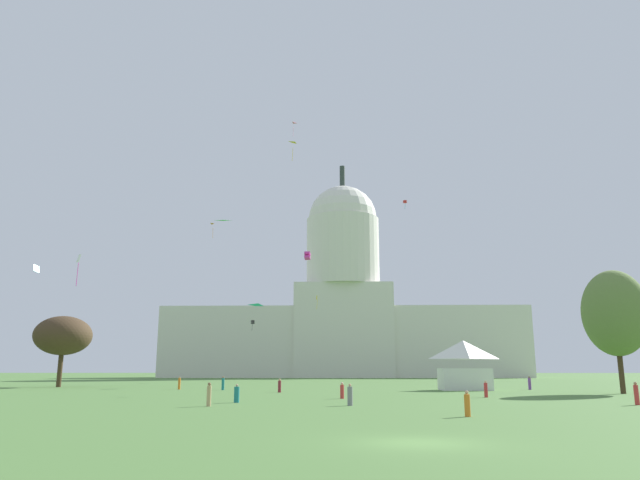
{
  "coord_description": "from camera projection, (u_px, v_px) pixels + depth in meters",
  "views": [
    {
      "loc": [
        -3.02,
        -23.53,
        2.72
      ],
      "look_at": [
        -5.77,
        68.38,
        22.65
      ],
      "focal_mm": 33.44,
      "sensor_mm": 36.0,
      "label": 1
    }
  ],
  "objects": [
    {
      "name": "person_teal_mid_right",
      "position": [
        237.0,
        394.0,
        49.08
      ],
      "size": [
        0.62,
        0.62,
        1.48
      ],
      "rotation": [
        0.0,
        0.0,
        2.35
      ],
      "color": "#1E757A",
      "rests_on": "ground_plane"
    },
    {
      "name": "tree_west_mid",
      "position": [
        63.0,
        336.0,
        92.63
      ],
      "size": [
        11.93,
        12.16,
        10.81
      ],
      "color": "#42301E",
      "rests_on": "ground_plane"
    },
    {
      "name": "person_red_aisle_center",
      "position": [
        636.0,
        394.0,
        45.88
      ],
      "size": [
        0.41,
        0.41,
        1.74
      ],
      "rotation": [
        0.0,
        0.0,
        1.36
      ],
      "color": "red",
      "rests_on": "ground_plane"
    },
    {
      "name": "person_red_edge_west",
      "position": [
        486.0,
        390.0,
        58.05
      ],
      "size": [
        0.47,
        0.47,
        1.61
      ],
      "rotation": [
        0.0,
        0.0,
        2.6
      ],
      "color": "red",
      "rests_on": "ground_plane"
    },
    {
      "name": "kite_cyan_low",
      "position": [
        36.0,
        269.0,
        67.06
      ],
      "size": [
        0.54,
        0.99,
        0.94
      ],
      "rotation": [
        0.0,
        0.0,
        3.57
      ],
      "color": "#33BCDB"
    },
    {
      "name": "capitol_building",
      "position": [
        343.0,
        310.0,
        195.06
      ],
      "size": [
        116.36,
        24.19,
        71.13
      ],
      "color": "silver",
      "rests_on": "ground_plane"
    },
    {
      "name": "person_grey_back_right",
      "position": [
        350.0,
        396.0,
        45.08
      ],
      "size": [
        0.53,
        0.53,
        1.62
      ],
      "rotation": [
        0.0,
        0.0,
        0.47
      ],
      "color": "gray",
      "rests_on": "ground_plane"
    },
    {
      "name": "kite_orange_high",
      "position": [
        214.0,
        226.0,
        154.21
      ],
      "size": [
        0.86,
        1.53,
        3.53
      ],
      "rotation": [
        0.0,
        0.0,
        1.57
      ],
      "color": "orange"
    },
    {
      "name": "kite_black_low",
      "position": [
        253.0,
        322.0,
        167.01
      ],
      "size": [
        1.14,
        1.14,
        2.76
      ],
      "rotation": [
        0.0,
        0.0,
        0.41
      ],
      "color": "black"
    },
    {
      "name": "kite_magenta_mid",
      "position": [
        307.0,
        256.0,
        107.36
      ],
      "size": [
        1.1,
        1.18,
        1.43
      ],
      "rotation": [
        0.0,
        0.0,
        6.18
      ],
      "color": "#D1339E"
    },
    {
      "name": "person_orange_mid_left",
      "position": [
        179.0,
        383.0,
        80.4
      ],
      "size": [
        0.37,
        0.37,
        1.73
      ],
      "rotation": [
        0.0,
        0.0,
        1.7
      ],
      "color": "orange",
      "rests_on": "ground_plane"
    },
    {
      "name": "kite_gold_high",
      "position": [
        295.0,
        144.0,
        117.51
      ],
      "size": [
        1.77,
        1.72,
        3.52
      ],
      "rotation": [
        0.0,
        0.0,
        0.73
      ],
      "color": "gold"
    },
    {
      "name": "person_teal_near_tent",
      "position": [
        223.0,
        384.0,
        78.22
      ],
      "size": [
        0.45,
        0.45,
        1.78
      ],
      "rotation": [
        0.0,
        0.0,
        5.98
      ],
      "color": "#1E757A",
      "rests_on": "ground_plane"
    },
    {
      "name": "person_maroon_back_center",
      "position": [
        280.0,
        386.0,
        70.29
      ],
      "size": [
        0.42,
        0.42,
        1.59
      ],
      "rotation": [
        0.0,
        0.0,
        4.88
      ],
      "color": "maroon",
      "rests_on": "ground_plane"
    },
    {
      "name": "event_tent",
      "position": [
        464.0,
        365.0,
        77.97
      ],
      "size": [
        6.86,
        4.58,
        6.39
      ],
      "rotation": [
        0.0,
        0.0,
        0.05
      ],
      "color": "white",
      "rests_on": "ground_plane"
    },
    {
      "name": "person_tan_front_right",
      "position": [
        209.0,
        395.0,
        44.26
      ],
      "size": [
        0.35,
        0.35,
        1.73
      ],
      "rotation": [
        0.0,
        0.0,
        1.64
      ],
      "color": "tan",
      "rests_on": "ground_plane"
    },
    {
      "name": "kite_pink_high",
      "position": [
        293.0,
        126.0,
        140.01
      ],
      "size": [
        1.27,
        1.26,
        3.14
      ],
      "rotation": [
        0.0,
        0.0,
        3.92
      ],
      "color": "pink"
    },
    {
      "name": "kite_yellow_mid",
      "position": [
        317.0,
        299.0,
        158.75
      ],
      "size": [
        0.43,
        0.61,
        3.66
      ],
      "rotation": [
        0.0,
        0.0,
        1.14
      ],
      "color": "yellow"
    },
    {
      "name": "person_purple_deep_crowd",
      "position": [
        530.0,
        384.0,
        79.52
      ],
      "size": [
        0.43,
        0.43,
        1.75
      ],
      "rotation": [
        0.0,
        0.0,
        6.19
      ],
      "color": "#703D93",
      "rests_on": "ground_plane"
    },
    {
      "name": "person_orange_mid_center",
      "position": [
        467.0,
        405.0,
        34.68
      ],
      "size": [
        0.46,
        0.46,
        1.48
      ],
      "rotation": [
        0.0,
        0.0,
        2.63
      ],
      "color": "orange",
      "rests_on": "ground_plane"
    },
    {
      "name": "kite_white_low",
      "position": [
        78.0,
        263.0,
        72.16
      ],
      "size": [
        0.67,
        0.55,
        3.95
      ],
      "rotation": [
        0.0,
        0.0,
        4.75
      ],
      "color": "white"
    },
    {
      "name": "person_red_edge_east",
      "position": [
        342.0,
        391.0,
        55.7
      ],
      "size": [
        0.4,
        0.4,
        1.5
      ],
      "rotation": [
        0.0,
        0.0,
        3.25
      ],
      "color": "red",
      "rests_on": "ground_plane"
    },
    {
      "name": "tree_east_mid",
      "position": [
        615.0,
        313.0,
        68.28
      ],
      "size": [
        7.56,
        7.39,
        13.94
      ],
      "color": "#42301E",
      "rests_on": "ground_plane"
    },
    {
      "name": "kite_green_mid",
      "position": [
        222.0,
        223.0,
        66.91
      ],
      "size": [
        1.51,
        0.72,
        0.21
      ],
      "rotation": [
        0.0,
        0.0,
        6.26
      ],
      "color": "green"
    },
    {
      "name": "kite_red_high",
      "position": [
        405.0,
        202.0,
        169.56
      ],
      "size": [
        1.05,
        1.07,
        2.67
      ],
      "rotation": [
        0.0,
        0.0,
        3.53
      ],
      "color": "red"
    },
    {
      "name": "kite_turquoise_low",
      "position": [
        258.0,
        306.0,
        69.27
      ],
      "size": [
        1.62,
        1.6,
        0.34
      ],
      "rotation": [
        0.0,
        0.0,
        0.77
      ],
      "color": "teal"
    },
    {
      "name": "ground_plane",
      "position": [
        419.0,
        443.0,
        22.32
      ],
      "size": [
        800.0,
        800.0,
        0.0
      ],
      "primitive_type": "plane",
      "color": "#4C7538"
    }
  ]
}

